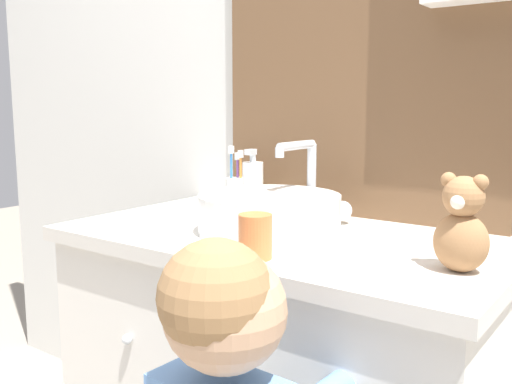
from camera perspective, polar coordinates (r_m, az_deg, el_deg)
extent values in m
cube|color=silver|center=(1.60, 9.41, 13.89)|extent=(3.20, 0.06, 2.50)
cube|color=brown|center=(1.55, 10.11, 15.24)|extent=(0.81, 0.02, 0.96)
cube|color=#B2C1CC|center=(1.55, 10.01, 15.26)|extent=(0.75, 0.01, 0.90)
cube|color=beige|center=(1.36, 2.73, -4.81)|extent=(1.05, 0.59, 0.03)
sphere|color=silver|center=(1.37, -12.78, -14.17)|extent=(0.02, 0.02, 0.02)
cylinder|color=white|center=(1.34, 1.35, -2.18)|extent=(0.33, 0.33, 0.09)
cylinder|color=silver|center=(1.33, 1.35, -0.40)|extent=(0.27, 0.27, 0.01)
cylinder|color=silver|center=(1.49, 5.57, 1.00)|extent=(0.02, 0.02, 0.20)
cylinder|color=silver|center=(1.42, 4.07, 4.66)|extent=(0.02, 0.15, 0.02)
cylinder|color=silver|center=(1.36, 2.38, 3.97)|extent=(0.02, 0.02, 0.02)
sphere|color=white|center=(1.46, 8.64, -1.84)|extent=(0.05, 0.05, 0.05)
cylinder|color=silver|center=(1.71, -1.94, 0.05)|extent=(0.06, 0.06, 0.08)
cylinder|color=orange|center=(1.69, -1.54, 1.56)|extent=(0.01, 0.01, 0.15)
cube|color=white|center=(1.68, -1.55, 3.82)|extent=(0.01, 0.02, 0.02)
cylinder|color=#8E56B7|center=(1.71, -1.85, 1.51)|extent=(0.01, 0.01, 0.15)
cube|color=white|center=(1.70, -1.86, 3.60)|extent=(0.01, 0.02, 0.02)
cylinder|color=#3884DB|center=(1.69, -2.48, 1.78)|extent=(0.01, 0.01, 0.17)
cube|color=white|center=(1.68, -2.50, 4.25)|extent=(0.01, 0.02, 0.02)
cylinder|color=white|center=(1.62, -0.32, 0.56)|extent=(0.06, 0.06, 0.14)
cylinder|color=silver|center=(1.61, -0.32, 3.38)|extent=(0.02, 0.02, 0.02)
cube|color=silver|center=(1.60, -0.54, 4.02)|extent=(0.02, 0.03, 0.02)
sphere|color=tan|center=(0.86, -3.15, -11.75)|extent=(0.19, 0.19, 0.19)
sphere|color=#997047|center=(0.84, -4.04, -10.42)|extent=(0.17, 0.17, 0.17)
cylinder|color=pink|center=(1.12, 11.83, -14.31)|extent=(0.01, 0.05, 0.12)
ellipsoid|color=#9E7047|center=(1.10, 19.80, -4.76)|extent=(0.10, 0.08, 0.11)
sphere|color=#9E7047|center=(1.08, 20.04, -0.42)|extent=(0.07, 0.07, 0.07)
sphere|color=#9E7047|center=(1.08, 18.70, 1.16)|extent=(0.03, 0.03, 0.03)
sphere|color=#9E7047|center=(1.07, 21.54, 0.91)|extent=(0.03, 0.03, 0.03)
sphere|color=silver|center=(1.05, 19.54, -0.95)|extent=(0.03, 0.03, 0.03)
cylinder|color=orange|center=(1.12, -0.07, -4.47)|extent=(0.07, 0.07, 0.09)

